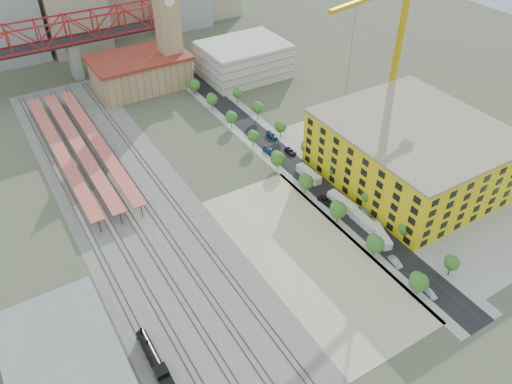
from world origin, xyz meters
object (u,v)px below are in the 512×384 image
clock_tower (167,12)px  site_trailer_c (342,202)px  locomotive (156,364)px  site_trailer_b (364,222)px  construction_building (412,152)px  site_trailer_a (381,236)px  car_0 (431,293)px  tower_crane (396,29)px  site_trailer_d (309,174)px

clock_tower → site_trailer_c: bearing=-85.4°
clock_tower → site_trailer_c: clock_tower is taller
locomotive → site_trailer_b: bearing=10.1°
construction_building → site_trailer_a: 31.94m
construction_building → car_0: bearing=-127.9°
locomotive → car_0: (63.00, -15.47, -1.19)m
tower_crane → car_0: tower_crane is taller
clock_tower → car_0: (5.00, -137.18, -28.02)m
construction_building → site_trailer_c: (-26.00, -0.39, -8.03)m
clock_tower → tower_crane: (50.64, -69.76, 5.77)m
site_trailer_b → site_trailer_c: 9.57m
site_trailer_c → locomotive: bearing=-166.3°
site_trailer_a → car_0: 20.76m
tower_crane → site_trailer_c: bearing=-144.3°
site_trailer_b → clock_tower: bearing=94.1°
locomotive → site_trailer_a: locomotive is taller
clock_tower → site_trailer_a: 120.10m
construction_building → site_trailer_d: construction_building is taller
site_trailer_c → car_0: 36.93m
site_trailer_d → car_0: 53.15m
site_trailer_a → clock_tower: bearing=110.8°
construction_building → site_trailer_a: (-26.00, -16.65, -8.17)m
site_trailer_a → site_trailer_d: bearing=106.8°
site_trailer_a → site_trailer_d: site_trailer_d is taller
locomotive → tower_crane: bearing=25.6°
construction_building → site_trailer_a: construction_building is taller
tower_crane → site_trailer_c: 62.05m
site_trailer_a → construction_building: bearing=49.5°
locomotive → clock_tower: bearing=64.5°
locomotive → site_trailer_c: bearing=17.9°
locomotive → tower_crane: (108.64, 51.95, 32.60)m
site_trailer_b → site_trailer_a: bearing=-90.1°
site_trailer_a → site_trailer_c: 16.27m
tower_crane → site_trailer_a: 71.56m
locomotive → site_trailer_b: locomotive is taller
site_trailer_c → site_trailer_a: bearing=-94.2°
construction_building → site_trailer_b: 29.00m
clock_tower → site_trailer_c: 104.34m
tower_crane → site_trailer_d: bearing=-161.4°
locomotive → site_trailer_c: 69.36m
tower_crane → car_0: 88.15m
site_trailer_c → site_trailer_d: (0.00, 16.26, -0.05)m
tower_crane → clock_tower: bearing=126.0°
tower_crane → site_trailer_c: size_ratio=5.55×
clock_tower → site_trailer_c: size_ratio=5.17×
site_trailer_b → site_trailer_d: size_ratio=0.96×
site_trailer_c → site_trailer_b: bearing=-94.2°
site_trailer_c → site_trailer_d: bearing=85.8°
tower_crane → site_trailer_a: tower_crane is taller
locomotive → car_0: size_ratio=5.06×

